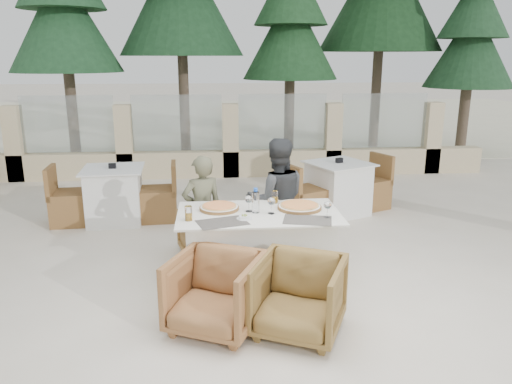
{
  "coord_description": "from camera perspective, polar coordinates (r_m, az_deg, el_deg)",
  "views": [
    {
      "loc": [
        -0.34,
        -4.7,
        2.26
      ],
      "look_at": [
        0.09,
        0.27,
        0.9
      ],
      "focal_mm": 35.0,
      "sensor_mm": 36.0,
      "label": 1
    }
  ],
  "objects": [
    {
      "name": "wine_glass_corner",
      "position": [
        4.79,
        8.18,
        -1.88
      ],
      "size": [
        0.1,
        0.1,
        0.18
      ],
      "primitive_type": null,
      "rotation": [
        0.0,
        0.0,
        0.4
      ],
      "color": "white",
      "rests_on": "dining_table"
    },
    {
      "name": "pine_far_right",
      "position": [
        12.63,
        23.26,
        14.0
      ],
      "size": [
        1.98,
        1.98,
        4.5
      ],
      "primitive_type": "cone",
      "color": "#204727",
      "rests_on": "ground"
    },
    {
      "name": "beer_glass_left",
      "position": [
        4.72,
        -7.72,
        -2.43
      ],
      "size": [
        0.09,
        0.09,
        0.14
      ],
      "primitive_type": "cylinder",
      "rotation": [
        0.0,
        0.0,
        -0.39
      ],
      "color": "orange",
      "rests_on": "dining_table"
    },
    {
      "name": "armchair_near_right",
      "position": [
        4.25,
        4.88,
        -11.84
      ],
      "size": [
        0.93,
        0.94,
        0.65
      ],
      "primitive_type": "imported",
      "rotation": [
        0.0,
        0.0,
        -0.43
      ],
      "color": "brown",
      "rests_on": "ground"
    },
    {
      "name": "water_bottle",
      "position": [
        4.89,
        -0.04,
        -0.97
      ],
      "size": [
        0.09,
        0.09,
        0.25
      ],
      "primitive_type": "cylinder",
      "rotation": [
        0.0,
        0.0,
        0.28
      ],
      "color": "silver",
      "rests_on": "dining_table"
    },
    {
      "name": "diner_right",
      "position": [
        5.56,
        2.39,
        -1.01
      ],
      "size": [
        0.7,
        0.56,
        1.41
      ],
      "primitive_type": "imported",
      "rotation": [
        0.0,
        0.0,
        3.18
      ],
      "color": "#35373A",
      "rests_on": "ground"
    },
    {
      "name": "ground",
      "position": [
        5.23,
        -0.79,
        -10.38
      ],
      "size": [
        80.0,
        80.0,
        0.0
      ],
      "primitive_type": "plane",
      "color": "beige",
      "rests_on": "ground"
    },
    {
      "name": "olive_dish",
      "position": [
        4.73,
        -1.34,
        -2.85
      ],
      "size": [
        0.13,
        0.13,
        0.04
      ],
      "primitive_type": null,
      "rotation": [
        0.0,
        0.0,
        -0.26
      ],
      "color": "silver",
      "rests_on": "dining_table"
    },
    {
      "name": "armchair_far_left",
      "position": [
        5.88,
        -5.8,
        -4.68
      ],
      "size": [
        0.7,
        0.71,
        0.53
      ],
      "primitive_type": "imported",
      "rotation": [
        0.0,
        0.0,
        3.4
      ],
      "color": "olive",
      "rests_on": "ground"
    },
    {
      "name": "wine_glass_near",
      "position": [
        4.87,
        1.76,
        -1.46
      ],
      "size": [
        0.1,
        0.1,
        0.18
      ],
      "primitive_type": null,
      "rotation": [
        0.0,
        0.0,
        -0.39
      ],
      "color": "silver",
      "rests_on": "dining_table"
    },
    {
      "name": "pine_far_left",
      "position": [
        12.13,
        -21.01,
        16.59
      ],
      "size": [
        2.42,
        2.42,
        5.5
      ],
      "primitive_type": "cone",
      "color": "#224F2B",
      "rests_on": "ground"
    },
    {
      "name": "armchair_far_right",
      "position": [
        5.81,
        2.22,
        -4.6
      ],
      "size": [
        0.78,
        0.79,
        0.58
      ],
      "primitive_type": "imported",
      "rotation": [
        0.0,
        0.0,
        3.44
      ],
      "color": "#9B6A38",
      "rests_on": "ground"
    },
    {
      "name": "pine_mid_right",
      "position": [
        13.22,
        14.11,
        19.75
      ],
      "size": [
        2.99,
        2.99,
        6.8
      ],
      "primitive_type": "cone",
      "color": "#1A3F1E",
      "rests_on": "ground"
    },
    {
      "name": "pine_mid_left",
      "position": [
        12.26,
        -8.58,
        19.7
      ],
      "size": [
        2.86,
        2.86,
        6.5
      ],
      "primitive_type": "cone",
      "color": "#1D4625",
      "rests_on": "ground"
    },
    {
      "name": "sand_patch",
      "position": [
        18.84,
        -3.98,
        8.32
      ],
      "size": [
        30.0,
        16.0,
        0.01
      ],
      "primitive_type": "cube",
      "color": "#F1EAC5",
      "rests_on": "ground"
    },
    {
      "name": "diner_left",
      "position": [
        5.52,
        -6.15,
        -2.15
      ],
      "size": [
        0.52,
        0.42,
        1.24
      ],
      "primitive_type": "imported",
      "rotation": [
        0.0,
        0.0,
        3.46
      ],
      "color": "#5B5B42",
      "rests_on": "ground"
    },
    {
      "name": "dining_table",
      "position": [
        5.05,
        0.3,
        -6.54
      ],
      "size": [
        1.6,
        0.9,
        0.77
      ],
      "primitive_type": null,
      "color": "silver",
      "rests_on": "ground"
    },
    {
      "name": "bg_table_a",
      "position": [
        7.25,
        -15.86,
        -0.35
      ],
      "size": [
        1.69,
        0.92,
        0.77
      ],
      "primitive_type": null,
      "rotation": [
        0.0,
        0.0,
        0.06
      ],
      "color": "white",
      "rests_on": "ground"
    },
    {
      "name": "placemat_near_right",
      "position": [
        4.72,
        5.9,
        -3.2
      ],
      "size": [
        0.51,
        0.4,
        0.0
      ],
      "primitive_type": "cube",
      "rotation": [
        0.0,
        0.0,
        -0.23
      ],
      "color": "#565049",
      "rests_on": "dining_table"
    },
    {
      "name": "armchair_near_left",
      "position": [
        4.31,
        -4.67,
        -11.42
      ],
      "size": [
        0.94,
        0.95,
        0.66
      ],
      "primitive_type": "imported",
      "rotation": [
        0.0,
        0.0,
        -0.43
      ],
      "color": "#946036",
      "rests_on": "ground"
    },
    {
      "name": "beer_glass_right",
      "position": [
        5.24,
        2.18,
        -0.56
      ],
      "size": [
        0.07,
        0.07,
        0.13
      ],
      "primitive_type": "cylinder",
      "rotation": [
        0.0,
        0.0,
        -0.14
      ],
      "color": "gold",
      "rests_on": "dining_table"
    },
    {
      "name": "wine_glass_centre",
      "position": [
        4.94,
        -0.83,
        -1.22
      ],
      "size": [
        0.09,
        0.09,
        0.18
      ],
      "primitive_type": null,
      "rotation": [
        0.0,
        0.0,
        -0.13
      ],
      "color": "silver",
      "rests_on": "dining_table"
    },
    {
      "name": "placemat_near_left",
      "position": [
        4.64,
        -3.88,
        -3.49
      ],
      "size": [
        0.52,
        0.42,
        0.0
      ],
      "primitive_type": "cube",
      "rotation": [
        0.0,
        0.0,
        0.29
      ],
      "color": "#4F4A44",
      "rests_on": "dining_table"
    },
    {
      "name": "perimeter_wall_far",
      "position": [
        9.62,
        -2.94,
        6.48
      ],
      "size": [
        10.0,
        0.34,
        1.6
      ],
      "primitive_type": null,
      "color": "beige",
      "rests_on": "ground"
    },
    {
      "name": "pizza_left",
      "position": [
        5.03,
        -4.23,
        -1.74
      ],
      "size": [
        0.51,
        0.51,
        0.05
      ],
      "primitive_type": "cylinder",
      "rotation": [
        0.0,
        0.0,
        -0.37
      ],
      "color": "#F75221",
      "rests_on": "dining_table"
    },
    {
      "name": "bg_table_b",
      "position": [
        7.43,
        9.35,
        0.42
      ],
      "size": [
        1.83,
        1.42,
        0.77
      ],
      "primitive_type": null,
      "rotation": [
        0.0,
        0.0,
        0.42
      ],
      "color": "white",
      "rests_on": "ground"
    },
    {
      "name": "pizza_right",
      "position": [
        5.06,
        4.99,
        -1.6
      ],
      "size": [
        0.47,
        0.47,
        0.06
      ],
      "primitive_type": "cylinder",
      "rotation": [
        0.0,
        0.0,
        0.05
      ],
      "color": "orange",
      "rests_on": "dining_table"
    },
    {
      "name": "pine_centre",
      "position": [
        12.05,
        3.94,
        16.34
      ],
      "size": [
        2.2,
        2.2,
        5.0
      ],
      "primitive_type": "cone",
      "color": "#204B25",
      "rests_on": "ground"
    }
  ]
}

